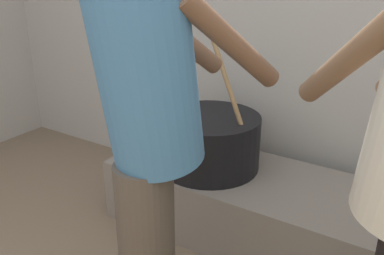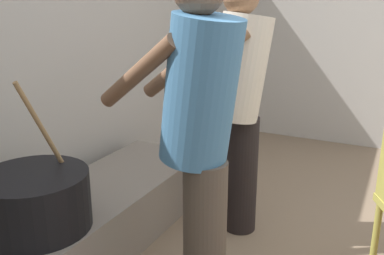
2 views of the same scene
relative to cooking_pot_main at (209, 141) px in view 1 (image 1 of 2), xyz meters
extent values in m
cube|color=#ADA8A0|center=(0.56, 0.54, 0.61)|extent=(5.52, 0.20, 2.22)
cube|color=slate|center=(0.42, 0.02, -0.32)|extent=(1.88, 0.60, 0.35)
cylinder|color=black|center=(0.00, 0.00, 0.00)|extent=(0.53, 0.53, 0.29)
cylinder|color=#937047|center=(0.09, 0.00, 0.34)|extent=(0.26, 0.06, 0.51)
cylinder|color=teal|center=(0.23, -0.78, 0.58)|extent=(0.38, 0.44, 0.65)
cylinder|color=brown|center=(0.41, -0.59, 0.64)|extent=(0.18, 0.47, 0.36)
cylinder|color=brown|center=(0.15, -0.52, 0.64)|extent=(0.18, 0.47, 0.36)
cylinder|color=brown|center=(0.75, -0.58, 0.63)|extent=(0.35, 0.40, 0.35)
camera|label=1|loc=(1.00, -1.72, 0.87)|focal=38.40mm
camera|label=2|loc=(-1.35, -1.54, 0.95)|focal=39.97mm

